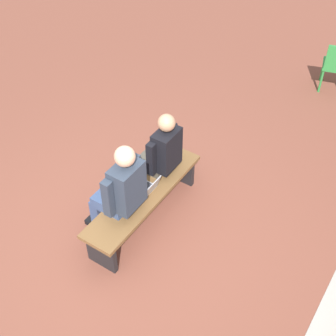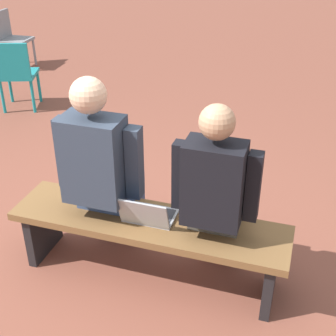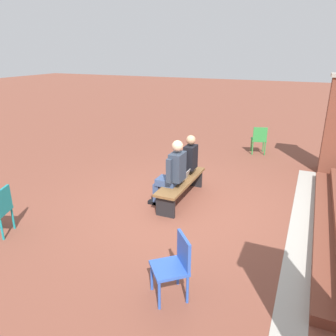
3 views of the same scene
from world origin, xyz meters
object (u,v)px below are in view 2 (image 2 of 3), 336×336
object	(u,v)px
person_student	(216,192)
laptop	(148,214)
bench	(149,232)
plastic_chair_foreground	(10,36)
plastic_chair_far_right	(16,71)
person_adult	(103,169)

from	to	relation	value
person_student	laptop	distance (m)	0.47
laptop	bench	bearing A→B (deg)	-76.99
bench	plastic_chair_foreground	distance (m)	5.17
bench	plastic_chair_far_right	distance (m)	3.39
person_student	person_adult	world-z (taller)	person_adult
bench	laptop	bearing A→B (deg)	103.01
person_adult	plastic_chair_far_right	distance (m)	3.11
plastic_chair_far_right	person_adult	bearing A→B (deg)	134.26
laptop	plastic_chair_foreground	bearing A→B (deg)	-46.51
person_student	plastic_chair_foreground	world-z (taller)	person_student
person_adult	plastic_chair_far_right	world-z (taller)	person_adult
person_adult	plastic_chair_far_right	bearing A→B (deg)	-45.74
laptop	plastic_chair_far_right	xyz separation A→B (m)	(2.50, -2.30, -0.02)
bench	plastic_chair_far_right	xyz separation A→B (m)	(2.49, -2.29, 0.13)
bench	plastic_chair_far_right	world-z (taller)	plastic_chair_far_right
person_adult	plastic_chair_foreground	xyz separation A→B (m)	(3.23, -3.68, -0.25)
person_adult	laptop	distance (m)	0.41
laptop	plastic_chair_foreground	size ratio (longest dim) A/B	0.38
person_adult	bench	bearing A→B (deg)	168.14
person_student	plastic_chair_foreground	bearing A→B (deg)	-42.78
person_student	person_adult	distance (m)	0.75
bench	person_student	bearing A→B (deg)	-171.13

